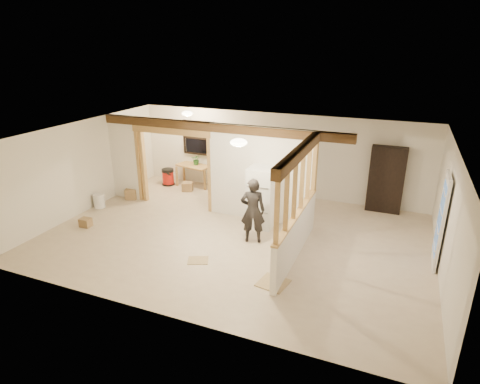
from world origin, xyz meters
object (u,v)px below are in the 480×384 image
at_px(bookshelf, 386,180).
at_px(refrigerator, 262,197).
at_px(shop_vac, 168,177).
at_px(work_table, 194,175).
at_px(woman, 253,211).

bearing_deg(bookshelf, refrigerator, -142.16).
relative_size(shop_vac, bookshelf, 0.30).
xyz_separation_m(refrigerator, work_table, (-3.08, 2.08, -0.43)).
distance_m(refrigerator, shop_vac, 4.34).
distance_m(work_table, bookshelf, 5.94).
bearing_deg(shop_vac, refrigerator, -24.91).
distance_m(woman, shop_vac, 4.86).
bearing_deg(bookshelf, woman, -131.46).
xyz_separation_m(shop_vac, bookshelf, (6.74, 0.38, 0.65)).
height_order(refrigerator, work_table, refrigerator).
bearing_deg(bookshelf, work_table, -178.83).
relative_size(work_table, bookshelf, 0.60).
height_order(woman, work_table, woman).
height_order(refrigerator, shop_vac, refrigerator).
relative_size(refrigerator, woman, 1.00).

